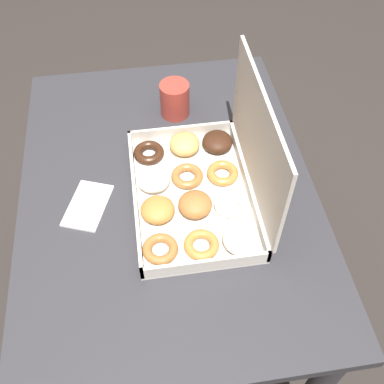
{
  "coord_description": "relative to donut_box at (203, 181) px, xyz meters",
  "views": [
    {
      "loc": [
        0.71,
        -0.04,
        1.62
      ],
      "look_at": [
        0.04,
        0.06,
        0.77
      ],
      "focal_mm": 42.0,
      "sensor_mm": 36.0,
      "label": 1
    }
  ],
  "objects": [
    {
      "name": "paper_napkin",
      "position": [
        -0.0,
        -0.28,
        -0.05
      ],
      "size": [
        0.16,
        0.13,
        0.01
      ],
      "color": "white",
      "rests_on": "dining_table"
    },
    {
      "name": "donut_box",
      "position": [
        0.0,
        0.0,
        0.0
      ],
      "size": [
        0.42,
        0.29,
        0.3
      ],
      "color": "silver",
      "rests_on": "dining_table"
    },
    {
      "name": "ground_plane",
      "position": [
        -0.04,
        -0.08,
        -0.8
      ],
      "size": [
        8.0,
        8.0,
        0.0
      ],
      "primitive_type": "plane",
      "color": "#2D2826"
    },
    {
      "name": "coffee_mug",
      "position": [
        -0.31,
        -0.03,
        0.0
      ],
      "size": [
        0.08,
        0.08,
        0.1
      ],
      "color": "#A3382D",
      "rests_on": "dining_table"
    },
    {
      "name": "dining_table",
      "position": [
        -0.04,
        -0.08,
        -0.17
      ],
      "size": [
        0.99,
        0.73,
        0.75
      ],
      "color": "#2D2D33",
      "rests_on": "ground_plane"
    }
  ]
}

